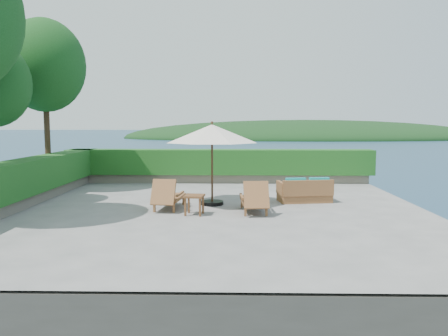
{
  "coord_description": "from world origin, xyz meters",
  "views": [
    {
      "loc": [
        0.59,
        -12.09,
        2.46
      ],
      "look_at": [
        0.3,
        0.8,
        1.1
      ],
      "focal_mm": 35.0,
      "sensor_mm": 36.0,
      "label": 1
    }
  ],
  "objects_px": {
    "lounge_left": "(168,196)",
    "patio_umbrella": "(212,134)",
    "side_table": "(194,198)",
    "lounge_right": "(254,199)",
    "wicker_loveseat": "(305,192)"
  },
  "relations": [
    {
      "from": "lounge_left",
      "to": "side_table",
      "type": "height_order",
      "value": "lounge_left"
    },
    {
      "from": "lounge_left",
      "to": "lounge_right",
      "type": "bearing_deg",
      "value": -3.78
    },
    {
      "from": "side_table",
      "to": "wicker_loveseat",
      "type": "relative_size",
      "value": 0.33
    },
    {
      "from": "side_table",
      "to": "lounge_left",
      "type": "bearing_deg",
      "value": 137.68
    },
    {
      "from": "side_table",
      "to": "patio_umbrella",
      "type": "bearing_deg",
      "value": 74.37
    },
    {
      "from": "patio_umbrella",
      "to": "side_table",
      "type": "bearing_deg",
      "value": -105.63
    },
    {
      "from": "lounge_right",
      "to": "wicker_loveseat",
      "type": "xyz_separation_m",
      "value": [
        1.64,
        1.65,
        -0.08
      ]
    },
    {
      "from": "lounge_left",
      "to": "patio_umbrella",
      "type": "bearing_deg",
      "value": 36.9
    },
    {
      "from": "lounge_left",
      "to": "lounge_right",
      "type": "xyz_separation_m",
      "value": [
        2.41,
        -0.43,
        0.0
      ]
    },
    {
      "from": "patio_umbrella",
      "to": "wicker_loveseat",
      "type": "distance_m",
      "value": 3.4
    },
    {
      "from": "side_table",
      "to": "wicker_loveseat",
      "type": "distance_m",
      "value": 3.8
    },
    {
      "from": "lounge_right",
      "to": "wicker_loveseat",
      "type": "relative_size",
      "value": 0.96
    },
    {
      "from": "side_table",
      "to": "wicker_loveseat",
      "type": "bearing_deg",
      "value": 31.1
    },
    {
      "from": "patio_umbrella",
      "to": "wicker_loveseat",
      "type": "bearing_deg",
      "value": 10.14
    },
    {
      "from": "side_table",
      "to": "lounge_right",
      "type": "bearing_deg",
      "value": 10.78
    }
  ]
}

